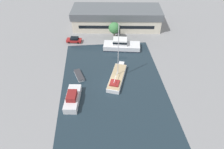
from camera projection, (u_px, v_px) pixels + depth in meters
name	position (u px, v px, depth m)	size (l,w,h in m)	color
ground_plane	(113.00, 85.00, 45.27)	(440.00, 440.00, 0.00)	gray
water_canal	(113.00, 85.00, 45.27)	(23.07, 36.01, 0.01)	#1E2D38
warehouse_building	(116.00, 17.00, 65.83)	(29.69, 13.62, 6.26)	beige
quay_tree_near_building	(114.00, 28.00, 59.06)	(3.33, 3.33, 5.32)	brown
parked_car	(74.00, 40.00, 59.38)	(4.63, 2.55, 1.57)	maroon
sailboat_moored	(117.00, 77.00, 46.56)	(5.72, 10.91, 13.93)	white
motor_cruiser	(121.00, 45.00, 56.48)	(10.83, 5.58, 3.07)	white
small_dinghy	(79.00, 75.00, 47.44)	(2.80, 4.67, 0.67)	silver
cabin_boat	(73.00, 98.00, 40.95)	(3.43, 7.38, 2.53)	silver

